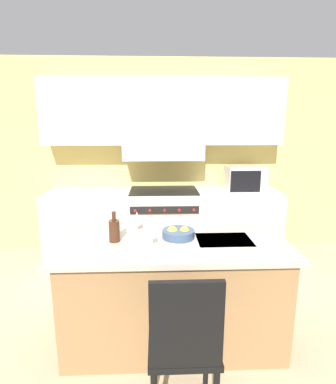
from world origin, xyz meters
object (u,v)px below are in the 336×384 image
Objects in this scene: range_stove at (164,224)px; island_chair at (184,343)px; wine_bottle at (114,230)px; wine_glass_far at (137,218)px; wine_glass_near at (152,231)px; fruit_bowl at (178,233)px; microwave at (245,179)px.

range_stove is 2.45m from island_chair.
wine_bottle is 0.29m from wine_glass_far.
wine_glass_near reaches higher than fruit_bowl.
wine_bottle is at bearing -132.61° from microwave.
wine_glass_near is 0.66× the size of fruit_bowl.
wine_glass_near is at bearing -68.70° from wine_glass_far.
wine_glass_far is at bearing -100.86° from range_stove.
wine_glass_near is at bearing -94.49° from range_stove.
wine_bottle reaches higher than wine_glass_near.
fruit_bowl is (-1.02, -1.61, -0.16)m from microwave.
island_chair is (0.05, -2.44, 0.10)m from range_stove.
range_stove is 1.26m from microwave.
wine_glass_near is 0.37m from wine_glass_far.
fruit_bowl is (0.35, -0.17, -0.08)m from wine_glass_far.
microwave is 2.83× the size of wine_glass_near.
range_stove is 1.66m from fruit_bowl.
wine_glass_far is (-0.33, 1.02, 0.44)m from island_chair.
wine_glass_far is at bearing 111.30° from wine_glass_near.
range_stove is at bearing 85.51° from wine_glass_near.
wine_bottle is 0.52m from fruit_bowl.
wine_bottle is 0.93× the size of fruit_bowl.
wine_bottle is (-0.44, -1.66, 0.51)m from range_stove.
range_stove is 3.55× the size of fruit_bowl.
wine_bottle reaches higher than island_chair.
wine_bottle is 0.32m from wine_glass_near.
fruit_bowl is at bearing 38.37° from wine_glass_near.
wine_glass_far is (-0.13, 0.34, 0.00)m from wine_glass_near.
fruit_bowl is (0.22, 0.17, -0.08)m from wine_glass_near.
fruit_bowl reaches higher than range_stove.
microwave is at bearing 46.36° from wine_glass_far.
wine_bottle is at bearing -125.47° from wine_glass_far.
wine_glass_near reaches higher than range_stove.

